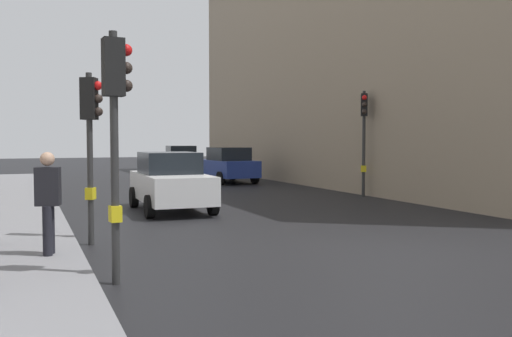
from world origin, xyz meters
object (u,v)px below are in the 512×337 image
pedestrian_in_dark_coat (48,199)px  traffic_light_mid_street (364,124)px  car_white_compact (171,182)px  traffic_light_near_right (91,127)px  car_silver_hatchback (180,160)px  traffic_light_near_left (116,111)px  car_blue_van (227,165)px

pedestrian_in_dark_coat → traffic_light_mid_street: bearing=33.5°
car_white_compact → pedestrian_in_dark_coat: 7.27m
traffic_light_near_right → car_silver_hatchback: size_ratio=0.81×
traffic_light_near_left → pedestrian_in_dark_coat: bearing=115.8°
traffic_light_mid_street → traffic_light_near_right: (-10.49, -6.03, -0.32)m
traffic_light_near_left → traffic_light_near_right: 3.33m
traffic_light_near_right → car_blue_van: 16.73m
pedestrian_in_dark_coat → car_silver_hatchback: bearing=70.2°
traffic_light_near_right → car_white_compact: bearing=59.5°
car_silver_hatchback → pedestrian_in_dark_coat: bearing=-109.8°
traffic_light_mid_street → car_silver_hatchback: 17.05m
traffic_light_near_left → car_blue_van: traffic_light_near_left is taller
car_blue_van → pedestrian_in_dark_coat: pedestrian_in_dark_coat is taller
car_silver_hatchback → car_white_compact: 18.71m
traffic_light_near_right → car_blue_van: (8.10, 14.55, -1.53)m
car_blue_van → pedestrian_in_dark_coat: 18.39m
traffic_light_mid_street → car_white_compact: 8.00m
car_silver_hatchback → pedestrian_in_dark_coat: 25.81m
traffic_light_mid_street → car_white_compact: traffic_light_mid_street is taller
car_white_compact → car_blue_van: 11.13m
car_silver_hatchback → car_blue_van: same height
pedestrian_in_dark_coat → car_white_compact: bearing=59.5°
car_blue_van → traffic_light_near_left: bearing=-114.4°
traffic_light_near_left → car_blue_van: (8.10, 17.88, -1.68)m
car_white_compact → car_blue_van: (5.30, 9.79, 0.00)m
car_silver_hatchback → car_blue_van: (0.23, -8.23, 0.00)m
car_blue_van → car_white_compact: bearing=-118.4°
traffic_light_near_right → car_blue_van: size_ratio=0.81×
traffic_light_mid_street → car_blue_van: (-2.39, 8.52, -1.85)m
traffic_light_near_right → car_silver_hatchback: (7.87, 22.78, -1.53)m
traffic_light_near_right → pedestrian_in_dark_coat: bearing=-120.5°
traffic_light_mid_street → pedestrian_in_dark_coat: bearing=-146.5°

